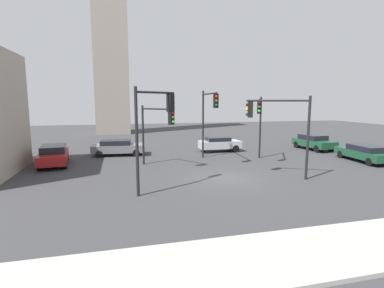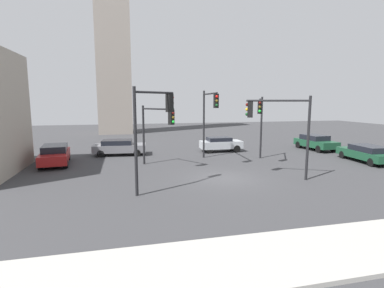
{
  "view_description": "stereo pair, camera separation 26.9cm",
  "coord_description": "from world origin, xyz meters",
  "px_view_note": "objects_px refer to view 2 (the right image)",
  "views": [
    {
      "loc": [
        -6.43,
        -16.96,
        4.8
      ],
      "look_at": [
        -1.65,
        2.3,
        1.91
      ],
      "focal_mm": 27.34,
      "sensor_mm": 36.0,
      "label": 1
    },
    {
      "loc": [
        -6.17,
        -17.02,
        4.8
      ],
      "look_at": [
        -1.65,
        2.3,
        1.91
      ],
      "focal_mm": 27.34,
      "sensor_mm": 36.0,
      "label": 2
    }
  ],
  "objects_px": {
    "car_3": "(119,147)",
    "car_1": "(55,154)",
    "car_2": "(367,153)",
    "traffic_light_3": "(209,111)",
    "traffic_light_4": "(157,123)",
    "traffic_light_2": "(261,115)",
    "car_0": "(221,144)",
    "traffic_light_1": "(279,120)",
    "traffic_light_0": "(153,119)",
    "car_4": "(315,142)"
  },
  "relations": [
    {
      "from": "car_2",
      "to": "traffic_light_2",
      "type": "bearing_deg",
      "value": 80.38
    },
    {
      "from": "car_4",
      "to": "car_3",
      "type": "bearing_deg",
      "value": -98.76
    },
    {
      "from": "car_3",
      "to": "car_4",
      "type": "xyz_separation_m",
      "value": [
        19.12,
        -1.49,
        0.05
      ]
    },
    {
      "from": "traffic_light_1",
      "to": "car_4",
      "type": "relative_size",
      "value": 1.14
    },
    {
      "from": "traffic_light_3",
      "to": "traffic_light_4",
      "type": "xyz_separation_m",
      "value": [
        -4.16,
        -0.96,
        -0.85
      ]
    },
    {
      "from": "traffic_light_1",
      "to": "traffic_light_4",
      "type": "height_order",
      "value": "traffic_light_1"
    },
    {
      "from": "traffic_light_0",
      "to": "traffic_light_4",
      "type": "distance_m",
      "value": 5.77
    },
    {
      "from": "traffic_light_1",
      "to": "car_2",
      "type": "height_order",
      "value": "traffic_light_1"
    },
    {
      "from": "traffic_light_0",
      "to": "car_3",
      "type": "bearing_deg",
      "value": 65.3
    },
    {
      "from": "car_4",
      "to": "car_2",
      "type": "bearing_deg",
      "value": -2.06
    },
    {
      "from": "car_1",
      "to": "traffic_light_3",
      "type": "bearing_deg",
      "value": 74.28
    },
    {
      "from": "traffic_light_2",
      "to": "car_2",
      "type": "relative_size",
      "value": 1.06
    },
    {
      "from": "traffic_light_0",
      "to": "traffic_light_4",
      "type": "height_order",
      "value": "traffic_light_0"
    },
    {
      "from": "car_3",
      "to": "car_4",
      "type": "relative_size",
      "value": 1.05
    },
    {
      "from": "car_2",
      "to": "car_1",
      "type": "bearing_deg",
      "value": 83.0
    },
    {
      "from": "car_3",
      "to": "car_4",
      "type": "bearing_deg",
      "value": 0.3
    },
    {
      "from": "car_2",
      "to": "car_3",
      "type": "relative_size",
      "value": 1.03
    },
    {
      "from": "traffic_light_2",
      "to": "car_2",
      "type": "xyz_separation_m",
      "value": [
        8.37,
        -2.04,
        -3.0
      ]
    },
    {
      "from": "car_3",
      "to": "traffic_light_0",
      "type": "bearing_deg",
      "value": -75.49
    },
    {
      "from": "traffic_light_2",
      "to": "car_0",
      "type": "relative_size",
      "value": 1.31
    },
    {
      "from": "traffic_light_3",
      "to": "car_0",
      "type": "bearing_deg",
      "value": 154.14
    },
    {
      "from": "traffic_light_0",
      "to": "traffic_light_2",
      "type": "distance_m",
      "value": 10.73
    },
    {
      "from": "traffic_light_4",
      "to": "car_2",
      "type": "xyz_separation_m",
      "value": [
        16.53,
        -1.89,
        -2.51
      ]
    },
    {
      "from": "traffic_light_2",
      "to": "car_1",
      "type": "height_order",
      "value": "traffic_light_2"
    },
    {
      "from": "car_4",
      "to": "car_1",
      "type": "bearing_deg",
      "value": -90.74
    },
    {
      "from": "car_2",
      "to": "car_3",
      "type": "xyz_separation_m",
      "value": [
        -19.37,
        7.69,
        0.02
      ]
    },
    {
      "from": "traffic_light_0",
      "to": "traffic_light_2",
      "type": "xyz_separation_m",
      "value": [
        9.02,
        5.81,
        -0.16
      ]
    },
    {
      "from": "traffic_light_2",
      "to": "car_0",
      "type": "height_order",
      "value": "traffic_light_2"
    },
    {
      "from": "traffic_light_1",
      "to": "car_3",
      "type": "distance_m",
      "value": 14.7
    },
    {
      "from": "car_3",
      "to": "car_1",
      "type": "bearing_deg",
      "value": -143.21
    },
    {
      "from": "traffic_light_0",
      "to": "traffic_light_4",
      "type": "relative_size",
      "value": 1.23
    },
    {
      "from": "traffic_light_1",
      "to": "car_1",
      "type": "xyz_separation_m",
      "value": [
        -14.54,
        7.6,
        -2.89
      ]
    },
    {
      "from": "car_1",
      "to": "car_3",
      "type": "xyz_separation_m",
      "value": [
        4.76,
        2.98,
        -0.03
      ]
    },
    {
      "from": "traffic_light_0",
      "to": "traffic_light_2",
      "type": "height_order",
      "value": "traffic_light_0"
    },
    {
      "from": "traffic_light_2",
      "to": "car_3",
      "type": "relative_size",
      "value": 1.09
    },
    {
      "from": "traffic_light_4",
      "to": "car_3",
      "type": "xyz_separation_m",
      "value": [
        -2.84,
        5.8,
        -2.49
      ]
    },
    {
      "from": "traffic_light_4",
      "to": "car_2",
      "type": "distance_m",
      "value": 16.82
    },
    {
      "from": "traffic_light_0",
      "to": "traffic_light_3",
      "type": "relative_size",
      "value": 0.97
    },
    {
      "from": "traffic_light_4",
      "to": "traffic_light_1",
      "type": "bearing_deg",
      "value": 21.31
    },
    {
      "from": "traffic_light_0",
      "to": "car_0",
      "type": "height_order",
      "value": "traffic_light_0"
    },
    {
      "from": "traffic_light_1",
      "to": "traffic_light_2",
      "type": "height_order",
      "value": "traffic_light_2"
    },
    {
      "from": "traffic_light_4",
      "to": "car_0",
      "type": "bearing_deg",
      "value": 95.08
    },
    {
      "from": "traffic_light_4",
      "to": "car_3",
      "type": "bearing_deg",
      "value": 172.04
    },
    {
      "from": "traffic_light_2",
      "to": "traffic_light_3",
      "type": "xyz_separation_m",
      "value": [
        -3.99,
        0.82,
        0.36
      ]
    },
    {
      "from": "traffic_light_1",
      "to": "traffic_light_0",
      "type": "bearing_deg",
      "value": 32.91
    },
    {
      "from": "traffic_light_1",
      "to": "car_0",
      "type": "distance_m",
      "value": 10.62
    },
    {
      "from": "traffic_light_3",
      "to": "car_3",
      "type": "xyz_separation_m",
      "value": [
        -7.01,
        4.83,
        -3.34
      ]
    },
    {
      "from": "traffic_light_1",
      "to": "car_3",
      "type": "height_order",
      "value": "traffic_light_1"
    },
    {
      "from": "traffic_light_2",
      "to": "car_3",
      "type": "bearing_deg",
      "value": -88.29
    },
    {
      "from": "traffic_light_3",
      "to": "traffic_light_0",
      "type": "bearing_deg",
      "value": -33.86
    }
  ]
}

